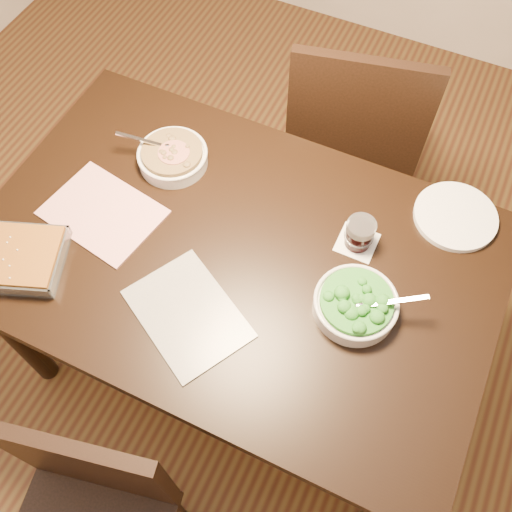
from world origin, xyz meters
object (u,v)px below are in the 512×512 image
wine_tumbler (360,233)px  broccoli_bowl (356,304)px  dinner_plate (455,216)px  stew_bowl (173,156)px  baking_dish (11,258)px  chair_far (354,132)px  table (235,269)px

wine_tumbler → broccoli_bowl: bearing=-72.1°
dinner_plate → broccoli_bowl: bearing=-112.3°
broccoli_bowl → wine_tumbler: (-0.06, 0.19, 0.02)m
stew_bowl → baking_dish: (-0.22, -0.48, -0.00)m
broccoli_bowl → chair_far: chair_far is taller
baking_dish → wine_tumbler: size_ratio=3.71×
stew_bowl → baking_dish: 0.53m
broccoli_bowl → dinner_plate: size_ratio=1.01×
chair_far → stew_bowl: bearing=40.8°
stew_bowl → dinner_plate: 0.82m
baking_dish → chair_far: (0.62, 1.02, -0.24)m
broccoli_bowl → dinner_plate: 0.41m
broccoli_bowl → dinner_plate: broccoli_bowl is taller
baking_dish → table: bearing=7.7°
stew_bowl → broccoli_bowl: broccoli_bowl is taller
broccoli_bowl → chair_far: (-0.25, 0.76, -0.24)m
table → wine_tumbler: size_ratio=16.00×
stew_bowl → chair_far: bearing=53.3°
broccoli_bowl → wine_tumbler: size_ratio=2.64×
stew_bowl → wine_tumbler: size_ratio=2.56×
table → wine_tumbler: wine_tumbler is taller
stew_bowl → wine_tumbler: bearing=-3.2°
broccoli_bowl → wine_tumbler: wine_tumbler is taller
stew_bowl → baking_dish: bearing=-114.4°
chair_far → baking_dish: bearing=46.2°
table → chair_far: chair_far is taller
dinner_plate → wine_tumbler: bearing=-138.6°
stew_bowl → table: bearing=-34.0°
table → chair_far: size_ratio=1.46×
wine_tumbler → chair_far: bearing=108.0°
wine_tumbler → chair_far: 0.66m
wine_tumbler → dinner_plate: wine_tumbler is taller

